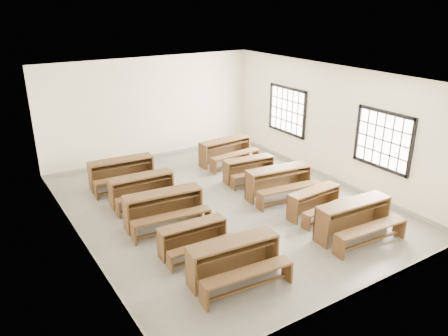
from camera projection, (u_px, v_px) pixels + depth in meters
room at (227, 122)px, 10.16m from camera, size 8.50×8.50×3.20m
desk_set_0 at (235, 258)px, 7.87m from camera, size 1.78×1.03×0.77m
desk_set_1 at (193, 236)px, 8.76m from camera, size 1.43×0.79×0.63m
desk_set_2 at (164, 206)px, 9.80m from camera, size 1.84×1.08×0.79m
desk_set_3 at (142, 187)px, 10.89m from camera, size 1.63×0.90×0.72m
desk_set_4 at (122, 171)px, 11.85m from camera, size 1.78×1.01×0.77m
desk_set_5 at (355, 217)px, 9.32m from camera, size 1.83×1.03×0.80m
desk_set_6 at (315, 200)px, 10.29m from camera, size 1.47×0.83×0.64m
desk_set_7 at (280, 180)px, 11.22m from camera, size 1.84×1.11×0.79m
desk_set_8 at (249, 168)px, 12.26m from camera, size 1.53×0.92×0.65m
desk_set_9 at (226, 149)px, 13.55m from camera, size 1.77×1.01×0.77m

